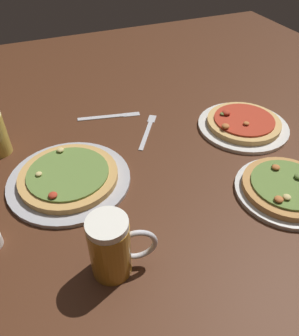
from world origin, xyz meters
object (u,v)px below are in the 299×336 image
Objects in this scene: pizza_plate_far at (69,178)px; knife_right at (109,116)px; fork_left at (148,130)px; pizza_plate_side at (243,124)px; beer_mug_pale at (112,247)px; pizza_plate_near at (286,188)px.

knife_right is at bearing 54.16° from pizza_plate_far.
pizza_plate_far is at bearing -153.49° from fork_left.
pizza_plate_side is 0.32m from fork_left.
fork_left is at bearing 59.99° from beer_mug_pale.
pizza_plate_side is 1.38× the size of knife_right.
pizza_plate_near is at bearing -26.66° from pizza_plate_far.
pizza_plate_side is 1.96× the size of beer_mug_pale.
pizza_plate_side is at bearing -30.99° from knife_right.
pizza_plate_far is 0.32m from beer_mug_pale.
fork_left is at bearing 26.51° from pizza_plate_far.
knife_right is (-0.40, 0.24, -0.01)m from pizza_plate_side.
pizza_plate_far is 0.35m from knife_right.
fork_left and knife_right have the same top height.
pizza_plate_near is 0.47m from fork_left.
beer_mug_pale is 0.84× the size of fork_left.
pizza_plate_side is 0.46m from knife_right.
pizza_plate_near is 1.75× the size of beer_mug_pale.
beer_mug_pale is (0.03, -0.31, 0.06)m from pizza_plate_far.
beer_mug_pale reaches higher than pizza_plate_near.
beer_mug_pale is 0.70× the size of knife_right.
pizza_plate_near is 1.46× the size of fork_left.
pizza_plate_side reaches higher than knife_right.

